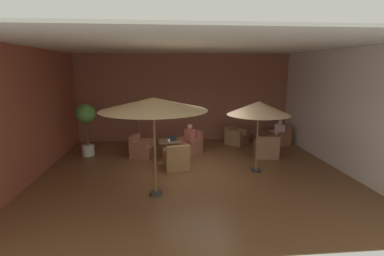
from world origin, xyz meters
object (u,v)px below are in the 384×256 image
object	(u,v)px
armchair_front_right_south	(236,137)
patio_umbrella_center_beige	(154,104)
cafe_table_front_right	(261,136)
iced_drink_cup	(169,140)
armchair_front_left_east	(190,145)
open_laptop	(172,140)
armchair_front_right_north	(266,149)
patio_umbrella_tall_red	(259,108)
potted_tree_mid_left	(137,119)
patron_by_window	(190,134)
armchair_front_right_east	(280,137)
cafe_table_front_left	(170,144)
armchair_front_left_south	(142,149)
patron_blue_shirt	(280,129)
potted_tree_left_corner	(86,120)
armchair_front_left_north	(176,160)

from	to	relation	value
armchair_front_right_south	patio_umbrella_center_beige	bearing A→B (deg)	-124.18
cafe_table_front_right	iced_drink_cup	bearing A→B (deg)	-162.77
armchair_front_left_east	open_laptop	bearing A→B (deg)	-133.33
armchair_front_right_north	open_laptop	size ratio (longest dim) A/B	2.64
patio_umbrella_tall_red	potted_tree_mid_left	bearing A→B (deg)	139.36
patron_by_window	armchair_front_right_east	bearing A→B (deg)	12.07
cafe_table_front_left	patron_by_window	distance (m)	1.08
cafe_table_front_left	armchair_front_left_south	xyz separation A→B (m)	(-1.05, 0.35, -0.24)
cafe_table_front_left	armchair_front_right_east	bearing A→B (deg)	17.99
cafe_table_front_right	patron_blue_shirt	size ratio (longest dim) A/B	1.19
armchair_front_left_east	patron_by_window	world-z (taller)	patron_by_window
armchair_front_right_south	patio_umbrella_tall_red	xyz separation A→B (m)	(-0.19, -3.46, 1.74)
armchair_front_right_south	patron_blue_shirt	size ratio (longest dim) A/B	1.69
potted_tree_mid_left	patron_blue_shirt	size ratio (longest dim) A/B	2.75
patio_umbrella_center_beige	armchair_front_right_east	bearing A→B (deg)	41.57
iced_drink_cup	armchair_front_left_east	bearing A→B (deg)	45.56
cafe_table_front_left	potted_tree_mid_left	bearing A→B (deg)	125.00
cafe_table_front_left	patron_by_window	bearing A→B (deg)	41.41
armchair_front_left_south	armchair_front_right_north	size ratio (longest dim) A/B	1.06
patron_by_window	iced_drink_cup	world-z (taller)	patron_by_window
armchair_front_left_south	armchair_front_right_east	bearing A→B (deg)	11.71
open_laptop	cafe_table_front_left	bearing A→B (deg)	146.26
cafe_table_front_left	cafe_table_front_right	size ratio (longest dim) A/B	1.08
armchair_front_left_east	potted_tree_left_corner	world-z (taller)	potted_tree_left_corner
armchair_front_left_south	potted_tree_left_corner	bearing A→B (deg)	170.20
armchair_front_left_north	patron_by_window	distance (m)	1.94
cafe_table_front_right	armchair_front_right_south	xyz separation A→B (m)	(-0.82, 0.83, -0.24)
iced_drink_cup	open_laptop	bearing A→B (deg)	36.50
potted_tree_mid_left	cafe_table_front_left	bearing A→B (deg)	-55.00
armchair_front_right_south	potted_tree_mid_left	distance (m)	4.35
armchair_front_left_south	potted_tree_mid_left	distance (m)	1.80
armchair_front_right_east	armchair_front_right_south	bearing A→B (deg)	170.69
armchair_front_right_north	armchair_front_right_east	bearing A→B (deg)	54.56
armchair_front_left_east	armchair_front_right_south	world-z (taller)	armchair_front_left_east
armchair_front_left_east	potted_tree_mid_left	world-z (taller)	potted_tree_mid_left
armchair_front_left_south	patron_by_window	xyz separation A→B (m)	(1.84, 0.35, 0.43)
patron_blue_shirt	open_laptop	xyz separation A→B (m)	(-4.67, -1.59, 0.01)
armchair_front_left_north	armchair_front_left_south	distance (m)	1.90
armchair_front_left_south	iced_drink_cup	world-z (taller)	armchair_front_left_south
armchair_front_right_east	potted_tree_mid_left	world-z (taller)	potted_tree_mid_left
potted_tree_mid_left	patron_blue_shirt	bearing A→B (deg)	-3.38
cafe_table_front_left	patio_umbrella_tall_red	size ratio (longest dim) A/B	0.37
armchair_front_left_east	cafe_table_front_left	bearing A→B (deg)	-138.59
cafe_table_front_left	potted_tree_left_corner	xyz separation A→B (m)	(-3.09, 0.70, 0.80)
patron_by_window	potted_tree_left_corner	bearing A→B (deg)	-179.97
patio_umbrella_center_beige	patron_blue_shirt	world-z (taller)	patio_umbrella_center_beige
armchair_front_left_east	armchair_front_left_south	bearing A→B (deg)	-168.45
armchair_front_right_east	cafe_table_front_left	bearing A→B (deg)	-162.01
iced_drink_cup	armchair_front_left_north	bearing A→B (deg)	-76.92
cafe_table_front_left	patron_blue_shirt	size ratio (longest dim) A/B	1.29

